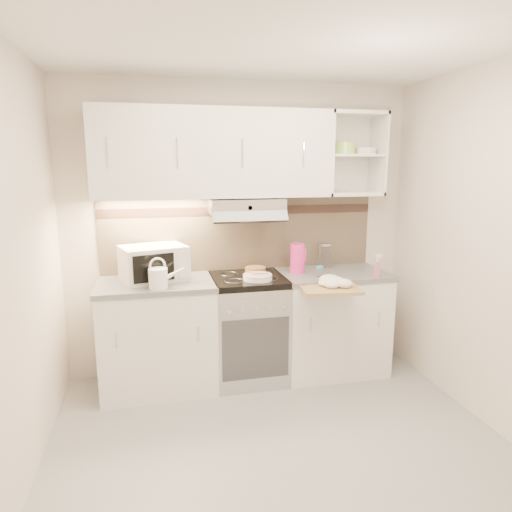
{
  "coord_description": "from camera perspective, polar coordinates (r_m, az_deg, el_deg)",
  "views": [
    {
      "loc": [
        -0.76,
        -2.5,
        1.82
      ],
      "look_at": [
        0.03,
        0.95,
        1.1
      ],
      "focal_mm": 32.0,
      "sensor_mm": 36.0,
      "label": 1
    }
  ],
  "objects": [
    {
      "name": "ground",
      "position": [
        3.18,
        3.54,
        -23.45
      ],
      "size": [
        3.0,
        3.0,
        0.0
      ],
      "primitive_type": "plane",
      "color": "gray",
      "rests_on": "ground"
    },
    {
      "name": "cutting_board",
      "position": [
        3.61,
        9.13,
        -3.91
      ],
      "size": [
        0.49,
        0.45,
        0.02
      ],
      "primitive_type": "cube",
      "rotation": [
        0.0,
        0.0,
        -0.12
      ],
      "color": "tan",
      "rests_on": "base_cabinet_right"
    },
    {
      "name": "room_shell",
      "position": [
        2.97,
        1.95,
        7.72
      ],
      "size": [
        3.04,
        2.84,
        2.52
      ],
      "color": "beige",
      "rests_on": "ground"
    },
    {
      "name": "base_cabinet_right",
      "position": [
        4.14,
        9.32,
        -8.31
      ],
      "size": [
        0.9,
        0.6,
        0.86
      ],
      "primitive_type": "cube",
      "color": "white",
      "rests_on": "ground"
    },
    {
      "name": "microwave",
      "position": [
        3.75,
        -12.68,
        -0.86
      ],
      "size": [
        0.57,
        0.49,
        0.28
      ],
      "rotation": [
        0.0,
        0.0,
        0.29
      ],
      "color": "silver",
      "rests_on": "worktop_left"
    },
    {
      "name": "worktop_right",
      "position": [
        4.01,
        9.53,
        -2.24
      ],
      "size": [
        0.92,
        0.62,
        0.04
      ],
      "primitive_type": "cube",
      "color": "slate",
      "rests_on": "base_cabinet_right"
    },
    {
      "name": "dish_towel",
      "position": [
        3.58,
        9.54,
        -3.19
      ],
      "size": [
        0.36,
        0.34,
        0.08
      ],
      "primitive_type": null,
      "rotation": [
        0.0,
        0.0,
        -0.4
      ],
      "color": "silver",
      "rests_on": "cutting_board"
    },
    {
      "name": "pink_pitcher",
      "position": [
        3.91,
        5.21,
        -0.28
      ],
      "size": [
        0.13,
        0.13,
        0.25
      ],
      "rotation": [
        0.0,
        0.0,
        -0.05
      ],
      "color": "#E42A88",
      "rests_on": "worktop_right"
    },
    {
      "name": "watering_can",
      "position": [
        3.5,
        -12.0,
        -2.61
      ],
      "size": [
        0.28,
        0.14,
        0.24
      ],
      "rotation": [
        0.0,
        0.0,
        0.07
      ],
      "color": "white",
      "rests_on": "worktop_left"
    },
    {
      "name": "electric_range",
      "position": [
        3.92,
        -0.99,
        -8.96
      ],
      "size": [
        0.6,
        0.6,
        0.9
      ],
      "color": "#B7B7BC",
      "rests_on": "ground"
    },
    {
      "name": "plate_stack",
      "position": [
        3.68,
        0.2,
        -2.64
      ],
      "size": [
        0.24,
        0.24,
        0.05
      ],
      "rotation": [
        0.0,
        0.0,
        -0.38
      ],
      "color": "white",
      "rests_on": "electric_range"
    },
    {
      "name": "glass_jar",
      "position": [
        4.15,
        8.65,
        0.09
      ],
      "size": [
        0.12,
        0.12,
        0.22
      ],
      "rotation": [
        0.0,
        0.0,
        -0.1
      ],
      "color": "white",
      "rests_on": "worktop_right"
    },
    {
      "name": "spray_bottle",
      "position": [
        3.93,
        14.92,
        -1.33
      ],
      "size": [
        0.07,
        0.07,
        0.2
      ],
      "rotation": [
        0.0,
        0.0,
        -0.01
      ],
      "color": "#FD9AC1",
      "rests_on": "worktop_right"
    },
    {
      "name": "spice_jar",
      "position": [
        3.82,
        7.95,
        -1.88
      ],
      "size": [
        0.06,
        0.06,
        0.09
      ],
      "rotation": [
        0.0,
        0.0,
        -0.08
      ],
      "color": "silver",
      "rests_on": "worktop_right"
    },
    {
      "name": "worktop_left",
      "position": [
        3.72,
        -12.42,
        -3.46
      ],
      "size": [
        0.92,
        0.62,
        0.04
      ],
      "primitive_type": "cube",
      "color": "slate",
      "rests_on": "base_cabinet_left"
    },
    {
      "name": "base_cabinet_left",
      "position": [
        3.86,
        -12.13,
        -9.93
      ],
      "size": [
        0.9,
        0.6,
        0.86
      ],
      "primitive_type": "cube",
      "color": "white",
      "rests_on": "ground"
    },
    {
      "name": "bread_loaf",
      "position": [
        3.94,
        -0.07,
        -1.7
      ],
      "size": [
        0.18,
        0.18,
        0.04
      ],
      "primitive_type": "cylinder",
      "color": "#AB6C41",
      "rests_on": "electric_range"
    }
  ]
}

